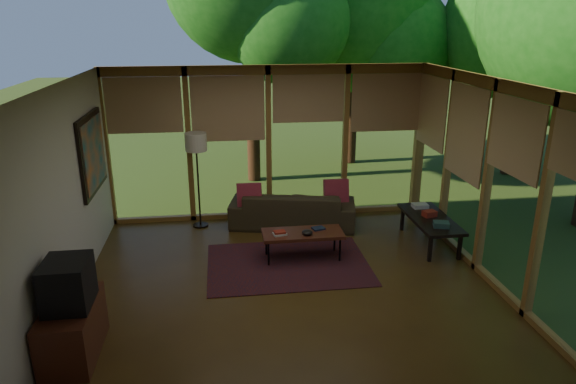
{
  "coord_description": "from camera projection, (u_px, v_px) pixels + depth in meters",
  "views": [
    {
      "loc": [
        -0.83,
        -6.25,
        3.41
      ],
      "look_at": [
        0.1,
        0.7,
        1.05
      ],
      "focal_mm": 32.0,
      "sensor_mm": 36.0,
      "label": 1
    }
  ],
  "objects": [
    {
      "name": "wall_left",
      "position": [
        66.0,
        197.0,
        6.29
      ],
      "size": [
        0.04,
        5.0,
        2.7
      ],
      "primitive_type": "cube",
      "color": "beige",
      "rests_on": "ground"
    },
    {
      "name": "coffee_table",
      "position": [
        303.0,
        234.0,
        7.61
      ],
      "size": [
        1.2,
        0.5,
        0.43
      ],
      "color": "#562617",
      "rests_on": "floor"
    },
    {
      "name": "floor",
      "position": [
        287.0,
        281.0,
        7.07
      ],
      "size": [
        5.5,
        5.5,
        0.0
      ],
      "primitive_type": "plane",
      "color": "#583C17",
      "rests_on": "ground"
    },
    {
      "name": "tree_ne",
      "position": [
        355.0,
        8.0,
        11.89
      ],
      "size": [
        3.86,
        3.86,
        5.61
      ],
      "color": "#3E2416",
      "rests_on": "ground"
    },
    {
      "name": "rug",
      "position": [
        288.0,
        264.0,
        7.53
      ],
      "size": [
        2.34,
        1.66,
        0.01
      ],
      "primitive_type": "cube",
      "color": "maroon",
      "rests_on": "floor"
    },
    {
      "name": "media_cabinet",
      "position": [
        73.0,
        330.0,
        5.42
      ],
      "size": [
        0.5,
        1.0,
        0.6
      ],
      "primitive_type": "cube",
      "color": "#562617",
      "rests_on": "floor"
    },
    {
      "name": "console_book_c",
      "position": [
        420.0,
        206.0,
        8.5
      ],
      "size": [
        0.25,
        0.19,
        0.07
      ],
      "primitive_type": "cube",
      "rotation": [
        0.0,
        0.0,
        0.03
      ],
      "color": "beige",
      "rests_on": "side_console"
    },
    {
      "name": "wall_front",
      "position": [
        327.0,
        280.0,
        4.29
      ],
      "size": [
        5.5,
        0.04,
        2.7
      ],
      "primitive_type": "cube",
      "color": "beige",
      "rests_on": "ground"
    },
    {
      "name": "pillow_left",
      "position": [
        249.0,
        196.0,
        8.66
      ],
      "size": [
        0.41,
        0.22,
        0.43
      ],
      "primitive_type": "cube",
      "rotation": [
        -0.21,
        0.0,
        0.0
      ],
      "color": "maroon",
      "rests_on": "sofa"
    },
    {
      "name": "window_wall_right",
      "position": [
        487.0,
        179.0,
        6.98
      ],
      "size": [
        0.12,
        5.0,
        2.7
      ],
      "primitive_type": "cube",
      "color": "#A07131",
      "rests_on": "ground"
    },
    {
      "name": "sofa",
      "position": [
        293.0,
        208.0,
        8.89
      ],
      "size": [
        2.26,
        1.27,
        0.62
      ],
      "primitive_type": "imported",
      "rotation": [
        0.0,
        0.0,
        2.93
      ],
      "color": "#3C321E",
      "rests_on": "floor"
    },
    {
      "name": "ct_book_lower",
      "position": [
        280.0,
        234.0,
        7.51
      ],
      "size": [
        0.22,
        0.18,
        0.03
      ],
      "primitive_type": "cube",
      "rotation": [
        0.0,
        0.0,
        0.24
      ],
      "color": "beige",
      "rests_on": "coffee_table"
    },
    {
      "name": "ceiling",
      "position": [
        287.0,
        82.0,
        6.21
      ],
      "size": [
        5.5,
        5.5,
        0.0
      ],
      "primitive_type": "plane",
      "rotation": [
        3.14,
        0.0,
        0.0
      ],
      "color": "silver",
      "rests_on": "ground"
    },
    {
      "name": "console_book_b",
      "position": [
        429.0,
        214.0,
        8.12
      ],
      "size": [
        0.23,
        0.19,
        0.09
      ],
      "primitive_type": "cube",
      "rotation": [
        0.0,
        0.0,
        0.25
      ],
      "color": "maroon",
      "rests_on": "side_console"
    },
    {
      "name": "side_console",
      "position": [
        430.0,
        220.0,
        8.1
      ],
      "size": [
        0.6,
        1.4,
        0.46
      ],
      "color": "black",
      "rests_on": "floor"
    },
    {
      "name": "window_wall_back",
      "position": [
        269.0,
        144.0,
        8.98
      ],
      "size": [
        5.5,
        0.12,
        2.7
      ],
      "primitive_type": "cube",
      "color": "#A07131",
      "rests_on": "ground"
    },
    {
      "name": "exterior_lawn",
      "position": [
        513.0,
        138.0,
        15.59
      ],
      "size": [
        40.0,
        40.0,
        0.0
      ],
      "primitive_type": "plane",
      "color": "#344E1D",
      "rests_on": "ground"
    },
    {
      "name": "pillow_right",
      "position": [
        336.0,
        192.0,
        8.85
      ],
      "size": [
        0.42,
        0.23,
        0.44
      ],
      "primitive_type": "cube",
      "rotation": [
        -0.21,
        0.0,
        0.0
      ],
      "color": "maroon",
      "rests_on": "sofa"
    },
    {
      "name": "tree_far",
      "position": [
        516.0,
        29.0,
        10.99
      ],
      "size": [
        3.17,
        3.17,
        4.82
      ],
      "color": "#3E2416",
      "rests_on": "ground"
    },
    {
      "name": "floor_lamp",
      "position": [
        196.0,
        147.0,
        8.5
      ],
      "size": [
        0.36,
        0.36,
        1.65
      ],
      "color": "black",
      "rests_on": "floor"
    },
    {
      "name": "ct_book_upper",
      "position": [
        280.0,
        232.0,
        7.5
      ],
      "size": [
        0.18,
        0.15,
        0.03
      ],
      "primitive_type": "cube",
      "rotation": [
        0.0,
        0.0,
        0.15
      ],
      "color": "maroon",
      "rests_on": "coffee_table"
    },
    {
      "name": "console_book_a",
      "position": [
        441.0,
        224.0,
        7.7
      ],
      "size": [
        0.27,
        0.22,
        0.08
      ],
      "primitive_type": "cube",
      "rotation": [
        0.0,
        0.0,
        -0.29
      ],
      "color": "#2E5049",
      "rests_on": "side_console"
    },
    {
      "name": "ct_bowl",
      "position": [
        307.0,
        232.0,
        7.5
      ],
      "size": [
        0.16,
        0.16,
        0.07
      ],
      "primitive_type": "ellipsoid",
      "color": "black",
      "rests_on": "coffee_table"
    },
    {
      "name": "wall_painting",
      "position": [
        92.0,
        153.0,
        7.55
      ],
      "size": [
        0.06,
        1.35,
        1.15
      ],
      "color": "black",
      "rests_on": "wall_left"
    },
    {
      "name": "ct_book_side",
      "position": [
        318.0,
        228.0,
        7.7
      ],
      "size": [
        0.21,
        0.18,
        0.03
      ],
      "primitive_type": "cube",
      "rotation": [
        0.0,
        0.0,
        0.26
      ],
      "color": "#162033",
      "rests_on": "coffee_table"
    },
    {
      "name": "television",
      "position": [
        68.0,
        284.0,
        5.25
      ],
      "size": [
        0.45,
        0.55,
        0.5
      ],
      "primitive_type": "cube",
      "color": "black",
      "rests_on": "media_cabinet"
    }
  ]
}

